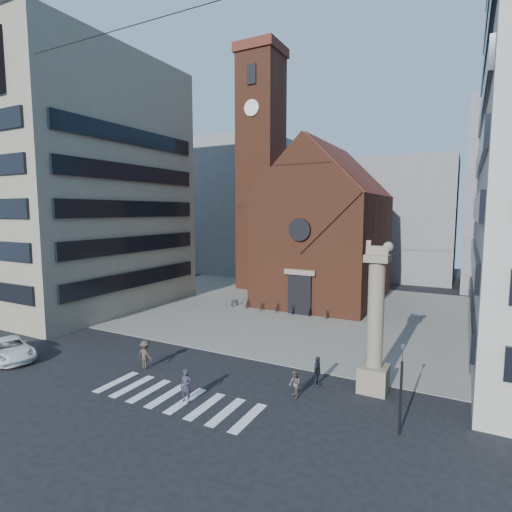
# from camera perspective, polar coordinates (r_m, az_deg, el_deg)

# --- Properties ---
(ground) EXTENTS (120.00, 120.00, 0.00)m
(ground) POSITION_cam_1_polar(r_m,az_deg,el_deg) (26.28, -8.01, -16.68)
(ground) COLOR black
(ground) RESTS_ON ground
(piazza) EXTENTS (46.00, 30.00, 0.05)m
(piazza) POSITION_cam_1_polar(r_m,az_deg,el_deg) (42.35, 7.30, -7.64)
(piazza) COLOR gray
(piazza) RESTS_ON ground
(zebra_crossing) EXTENTS (10.20, 3.20, 0.01)m
(zebra_crossing) POSITION_cam_1_polar(r_m,az_deg,el_deg) (23.81, -11.34, -19.29)
(zebra_crossing) COLOR white
(zebra_crossing) RESTS_ON ground
(church) EXTENTS (12.00, 16.65, 18.00)m
(church) POSITION_cam_1_polar(r_m,az_deg,el_deg) (46.86, 10.02, 3.52)
(church) COLOR brown
(church) RESTS_ON ground
(campanile) EXTENTS (5.50, 5.50, 31.20)m
(campanile) POSITION_cam_1_polar(r_m,az_deg,el_deg) (53.64, 0.73, 12.27)
(campanile) COLOR brown
(campanile) RESTS_ON ground
(building_left) EXTENTS (18.00, 20.00, 26.00)m
(building_left) POSITION_cam_1_polar(r_m,az_deg,el_deg) (48.40, -24.87, 9.06)
(building_left) COLOR gray
(building_left) RESTS_ON ground
(bg_block_left) EXTENTS (16.00, 14.00, 22.00)m
(bg_block_left) POSITION_cam_1_polar(r_m,az_deg,el_deg) (68.69, -2.19, 7.03)
(bg_block_left) COLOR gray
(bg_block_left) RESTS_ON ground
(bg_block_mid) EXTENTS (14.00, 12.00, 18.00)m
(bg_block_mid) POSITION_cam_1_polar(r_m,az_deg,el_deg) (65.08, 20.53, 4.90)
(bg_block_mid) COLOR gray
(bg_block_mid) RESTS_ON ground
(lion_column) EXTENTS (1.63, 1.60, 8.68)m
(lion_column) POSITION_cam_1_polar(r_m,az_deg,el_deg) (23.93, 16.66, -10.43)
(lion_column) COLOR gray
(lion_column) RESTS_ON ground
(traffic_light) EXTENTS (0.13, 0.16, 4.30)m
(traffic_light) POSITION_cam_1_polar(r_m,az_deg,el_deg) (20.32, 20.02, -17.16)
(traffic_light) COLOR black
(traffic_light) RESTS_ON ground
(white_car) EXTENTS (5.60, 3.71, 1.43)m
(white_car) POSITION_cam_1_polar(r_m,az_deg,el_deg) (33.32, -31.78, -11.25)
(white_car) COLOR white
(white_car) RESTS_ON ground
(pedestrian_0) EXTENTS (0.70, 0.49, 1.84)m
(pedestrian_0) POSITION_cam_1_polar(r_m,az_deg,el_deg) (22.93, -9.98, -17.80)
(pedestrian_0) COLOR #2C2A3B
(pedestrian_0) RESTS_ON ground
(pedestrian_1) EXTENTS (0.94, 0.95, 1.54)m
(pedestrian_1) POSITION_cam_1_polar(r_m,az_deg,el_deg) (23.24, 5.54, -17.77)
(pedestrian_1) COLOR #5D504A
(pedestrian_1) RESTS_ON ground
(pedestrian_2) EXTENTS (0.47, 1.06, 1.78)m
(pedestrian_2) POSITION_cam_1_polar(r_m,az_deg,el_deg) (24.76, 8.75, -15.95)
(pedestrian_2) COLOR #25262C
(pedestrian_2) RESTS_ON ground
(pedestrian_3) EXTENTS (1.27, 0.82, 1.86)m
(pedestrian_3) POSITION_cam_1_polar(r_m,az_deg,el_deg) (27.90, -15.53, -13.40)
(pedestrian_3) COLOR #41352B
(pedestrian_3) RESTS_ON ground
(scooter_0) EXTENTS (0.65, 1.69, 0.87)m
(scooter_0) POSITION_cam_1_polar(r_m,az_deg,el_deg) (43.64, -3.04, -6.55)
(scooter_0) COLOR black
(scooter_0) RESTS_ON piazza
(scooter_1) EXTENTS (0.53, 1.63, 0.97)m
(scooter_1) POSITION_cam_1_polar(r_m,az_deg,el_deg) (42.78, -1.02, -6.74)
(scooter_1) COLOR black
(scooter_1) RESTS_ON piazza
(scooter_2) EXTENTS (0.65, 1.69, 0.87)m
(scooter_2) POSITION_cam_1_polar(r_m,az_deg,el_deg) (42.00, 1.09, -7.06)
(scooter_2) COLOR black
(scooter_2) RESTS_ON piazza
(scooter_3) EXTENTS (0.53, 1.63, 0.97)m
(scooter_3) POSITION_cam_1_polar(r_m,az_deg,el_deg) (41.26, 3.27, -7.25)
(scooter_3) COLOR black
(scooter_3) RESTS_ON piazza
(scooter_4) EXTENTS (0.65, 1.69, 0.87)m
(scooter_4) POSITION_cam_1_polar(r_m,az_deg,el_deg) (40.60, 5.53, -7.56)
(scooter_4) COLOR black
(scooter_4) RESTS_ON piazza
(scooter_5) EXTENTS (0.53, 1.63, 0.97)m
(scooter_5) POSITION_cam_1_polar(r_m,az_deg,el_deg) (39.99, 7.87, -7.74)
(scooter_5) COLOR black
(scooter_5) RESTS_ON piazza
(scooter_6) EXTENTS (0.65, 1.69, 0.87)m
(scooter_6) POSITION_cam_1_polar(r_m,az_deg,el_deg) (39.46, 10.27, -8.05)
(scooter_6) COLOR black
(scooter_6) RESTS_ON piazza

